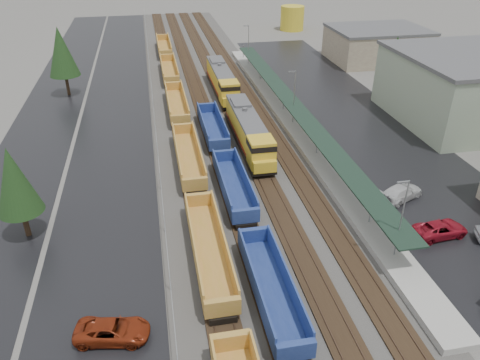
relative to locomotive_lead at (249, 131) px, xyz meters
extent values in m
cube|color=#302D2B|center=(-2.00, 15.55, -2.26)|extent=(20.00, 160.00, 0.08)
cube|color=black|center=(-8.00, 15.55, -2.14)|extent=(2.60, 160.00, 0.15)
cube|color=#473326|center=(-8.72, 15.55, -2.03)|extent=(0.08, 160.00, 0.07)
cube|color=#473326|center=(-7.28, 15.55, -2.03)|extent=(0.08, 160.00, 0.07)
cube|color=black|center=(-4.00, 15.55, -2.14)|extent=(2.60, 160.00, 0.15)
cube|color=#473326|center=(-4.72, 15.55, -2.03)|extent=(0.08, 160.00, 0.07)
cube|color=#473326|center=(-3.28, 15.55, -2.03)|extent=(0.08, 160.00, 0.07)
cube|color=black|center=(0.00, 15.55, -2.14)|extent=(2.60, 160.00, 0.15)
cube|color=#473326|center=(-0.72, 15.55, -2.03)|extent=(0.08, 160.00, 0.07)
cube|color=#473326|center=(0.72, 15.55, -2.03)|extent=(0.08, 160.00, 0.07)
cube|color=black|center=(4.00, 15.55, -2.14)|extent=(2.60, 160.00, 0.15)
cube|color=#473326|center=(3.28, 15.55, -2.03)|extent=(0.08, 160.00, 0.07)
cube|color=#473326|center=(4.72, 15.55, -2.03)|extent=(0.08, 160.00, 0.07)
cube|color=black|center=(-17.00, 15.55, -2.29)|extent=(10.00, 160.00, 0.02)
cube|color=black|center=(-27.00, 15.55, -2.29)|extent=(9.00, 160.00, 0.02)
cube|color=black|center=(17.00, 5.55, -2.29)|extent=(16.00, 100.00, 0.02)
cube|color=#9E9B93|center=(7.50, 5.55, -1.95)|extent=(3.00, 80.00, 0.70)
cylinder|color=gray|center=(7.50, -19.45, -0.40)|extent=(0.16, 0.16, 2.40)
cylinder|color=gray|center=(7.50, -4.45, -0.40)|extent=(0.16, 0.16, 2.40)
cylinder|color=gray|center=(7.50, 10.55, -0.40)|extent=(0.16, 0.16, 2.40)
cylinder|color=gray|center=(7.50, 25.55, -0.40)|extent=(0.16, 0.16, 2.40)
cylinder|color=gray|center=(7.50, 40.55, -0.40)|extent=(0.16, 0.16, 2.40)
cube|color=black|center=(7.50, 5.55, 0.90)|extent=(2.60, 65.00, 0.15)
cylinder|color=gray|center=(7.50, -24.45, 1.70)|extent=(0.12, 0.12, 8.00)
cube|color=gray|center=(7.00, -24.45, 5.60)|extent=(1.00, 0.15, 0.12)
cylinder|color=gray|center=(7.50, 5.55, 1.70)|extent=(0.12, 0.12, 8.00)
cube|color=gray|center=(7.00, 5.55, 5.60)|extent=(1.00, 0.15, 0.12)
cylinder|color=gray|center=(7.50, 35.55, 1.70)|extent=(0.12, 0.12, 8.00)
cube|color=gray|center=(7.00, 35.55, 5.60)|extent=(1.00, 0.15, 0.12)
cylinder|color=gray|center=(-11.50, -24.45, -1.30)|extent=(0.08, 0.08, 2.00)
cylinder|color=gray|center=(-11.50, -16.45, -1.30)|extent=(0.08, 0.08, 2.00)
cylinder|color=gray|center=(-11.50, -8.45, -1.30)|extent=(0.08, 0.08, 2.00)
cylinder|color=gray|center=(-11.50, -0.45, -1.30)|extent=(0.08, 0.08, 2.00)
cylinder|color=gray|center=(-11.50, 7.55, -1.30)|extent=(0.08, 0.08, 2.00)
cylinder|color=gray|center=(-11.50, 15.55, -1.30)|extent=(0.08, 0.08, 2.00)
cylinder|color=gray|center=(-11.50, 23.55, -1.30)|extent=(0.08, 0.08, 2.00)
cylinder|color=gray|center=(-11.50, 31.55, -1.30)|extent=(0.08, 0.08, 2.00)
cylinder|color=gray|center=(-11.50, 39.55, -1.30)|extent=(0.08, 0.08, 2.00)
cylinder|color=gray|center=(-11.50, 47.55, -1.30)|extent=(0.08, 0.08, 2.00)
cylinder|color=gray|center=(-11.50, 55.55, -1.30)|extent=(0.08, 0.08, 2.00)
cylinder|color=gray|center=(-11.50, 63.55, -1.30)|extent=(0.08, 0.08, 2.00)
cylinder|color=gray|center=(-11.50, 71.55, -1.30)|extent=(0.08, 0.08, 2.00)
cylinder|color=gray|center=(-11.50, 79.55, -1.30)|extent=(0.08, 0.08, 2.00)
cylinder|color=gray|center=(-11.50, 87.55, -1.30)|extent=(0.08, 0.08, 2.00)
cube|color=gray|center=(-11.50, 15.55, -0.30)|extent=(0.05, 160.00, 0.05)
cube|color=gray|center=(34.00, 35.55, 0.70)|extent=(18.00, 14.00, 6.00)
cube|color=#59595B|center=(34.00, 35.55, 3.95)|extent=(18.36, 14.28, 0.50)
cylinder|color=#332316|center=(-24.00, -14.45, -0.95)|extent=(0.50, 0.50, 2.70)
cone|color=black|center=(-24.00, -14.45, 3.55)|extent=(3.96, 3.96, 6.30)
cylinder|color=#332316|center=(-25.00, 25.55, -0.65)|extent=(0.50, 0.50, 3.30)
cone|color=black|center=(-25.00, 25.55, 4.85)|extent=(4.84, 4.84, 7.70)
cylinder|color=#332316|center=(26.00, 13.55, -0.80)|extent=(0.50, 0.50, 3.00)
cone|color=black|center=(26.00, 13.55, 4.20)|extent=(4.40, 4.40, 7.00)
cube|color=black|center=(0.00, 0.67, -1.48)|extent=(2.82, 18.83, 0.38)
cube|color=gold|center=(0.00, 1.61, 0.12)|extent=(2.64, 15.06, 2.82)
cube|color=gold|center=(0.00, -6.67, 0.31)|extent=(2.82, 3.01, 3.20)
cube|color=black|center=(0.00, -6.67, 1.25)|extent=(2.87, 3.06, 0.66)
cube|color=gold|center=(0.00, -8.37, -0.63)|extent=(2.64, 0.94, 1.32)
cube|color=#59595B|center=(0.00, 1.61, 1.63)|extent=(2.68, 15.06, 0.33)
cube|color=maroon|center=(-1.34, 1.61, -1.01)|extent=(0.04, 15.06, 0.33)
cube|color=maroon|center=(1.34, 1.61, -1.01)|extent=(0.04, 15.06, 0.33)
cube|color=black|center=(0.00, 0.67, -1.86)|extent=(2.07, 5.65, 0.56)
cube|color=black|center=(0.00, -5.92, -1.76)|extent=(2.26, 3.77, 0.47)
cube|color=black|center=(0.00, 7.26, -1.76)|extent=(2.26, 3.77, 0.47)
cylinder|color=#59595B|center=(0.00, 2.55, 1.91)|extent=(0.66, 0.66, 0.47)
cube|color=#59595B|center=(0.00, 5.37, 1.86)|extent=(2.26, 3.77, 0.47)
cube|color=black|center=(0.00, 21.67, -1.48)|extent=(2.82, 18.83, 0.38)
cube|color=gold|center=(0.00, 22.61, 0.12)|extent=(2.64, 15.06, 2.82)
cube|color=gold|center=(0.00, 14.33, 0.31)|extent=(2.82, 3.01, 3.20)
cube|color=black|center=(0.00, 14.33, 1.25)|extent=(2.87, 3.06, 0.66)
cube|color=gold|center=(0.00, 12.63, -0.63)|extent=(2.64, 0.94, 1.32)
cube|color=#59595B|center=(0.00, 22.61, 1.63)|extent=(2.68, 15.06, 0.33)
cube|color=maroon|center=(-1.34, 22.61, -1.01)|extent=(0.04, 15.06, 0.33)
cube|color=maroon|center=(1.34, 22.61, -1.01)|extent=(0.04, 15.06, 0.33)
cube|color=black|center=(0.00, 21.67, -1.86)|extent=(2.07, 5.65, 0.56)
cube|color=black|center=(0.00, 15.08, -1.76)|extent=(2.26, 3.77, 0.47)
cube|color=black|center=(0.00, 28.26, -1.76)|extent=(2.26, 3.77, 0.47)
cylinder|color=#59595B|center=(0.00, 23.55, 1.91)|extent=(0.66, 0.66, 0.47)
cube|color=#59595B|center=(0.00, 26.37, 1.86)|extent=(2.26, 3.77, 0.47)
cube|color=#AB892F|center=(-8.00, -31.76, -0.72)|extent=(2.66, 0.51, 1.43)
cube|color=#AB892F|center=(-8.00, -21.23, -1.44)|extent=(2.66, 14.29, 0.26)
cube|color=#AB892F|center=(-9.28, -21.23, -0.51)|extent=(0.15, 14.29, 1.84)
cube|color=#AB892F|center=(-6.72, -21.23, -0.51)|extent=(0.15, 14.29, 1.84)
cube|color=#AB892F|center=(-8.00, -28.58, -0.72)|extent=(2.66, 0.51, 1.43)
cube|color=#AB892F|center=(-8.00, -13.88, -0.72)|extent=(2.66, 0.51, 1.43)
cube|color=black|center=(-8.00, -27.86, -1.74)|extent=(2.05, 2.25, 0.51)
cube|color=black|center=(-8.00, -14.60, -1.74)|extent=(2.05, 2.25, 0.51)
cube|color=#AB892F|center=(-8.00, -3.35, -1.44)|extent=(2.66, 14.29, 0.26)
cube|color=#AB892F|center=(-9.28, -3.35, -0.51)|extent=(0.15, 14.29, 1.84)
cube|color=#AB892F|center=(-6.72, -3.35, -0.51)|extent=(0.15, 14.29, 1.84)
cube|color=#AB892F|center=(-8.00, -10.70, -0.72)|extent=(2.66, 0.51, 1.43)
cube|color=#AB892F|center=(-8.00, 4.00, -0.72)|extent=(2.66, 0.51, 1.43)
cube|color=black|center=(-8.00, -9.99, -1.74)|extent=(2.05, 2.25, 0.51)
cube|color=black|center=(-8.00, 3.28, -1.74)|extent=(2.05, 2.25, 0.51)
cube|color=#AB892F|center=(-8.00, 14.52, -1.44)|extent=(2.66, 14.29, 0.26)
cube|color=#AB892F|center=(-9.28, 14.52, -0.51)|extent=(0.15, 14.29, 1.84)
cube|color=#AB892F|center=(-6.72, 14.52, -0.51)|extent=(0.15, 14.29, 1.84)
cube|color=#AB892F|center=(-8.00, 7.17, -0.72)|extent=(2.66, 0.51, 1.43)
cube|color=#AB892F|center=(-8.00, 21.87, -0.72)|extent=(2.66, 0.51, 1.43)
cube|color=black|center=(-8.00, 7.89, -1.74)|extent=(2.05, 2.25, 0.51)
cube|color=black|center=(-8.00, 21.16, -1.74)|extent=(2.05, 2.25, 0.51)
cube|color=#AB892F|center=(-8.00, 32.40, -1.44)|extent=(2.66, 14.29, 0.26)
cube|color=#AB892F|center=(-9.28, 32.40, -0.51)|extent=(0.15, 14.29, 1.84)
cube|color=#AB892F|center=(-6.72, 32.40, -0.51)|extent=(0.15, 14.29, 1.84)
cube|color=#AB892F|center=(-8.00, 25.05, -0.72)|extent=(2.66, 0.51, 1.43)
cube|color=#AB892F|center=(-8.00, 39.75, -0.72)|extent=(2.66, 0.51, 1.43)
cube|color=black|center=(-8.00, 25.77, -1.74)|extent=(2.05, 2.25, 0.51)
cube|color=black|center=(-8.00, 39.03, -1.74)|extent=(2.05, 2.25, 0.51)
cube|color=#AB892F|center=(-8.00, 50.28, -1.44)|extent=(2.66, 14.29, 0.26)
cube|color=#AB892F|center=(-9.28, 50.28, -0.51)|extent=(0.15, 14.29, 1.84)
cube|color=#AB892F|center=(-6.72, 50.28, -0.51)|extent=(0.15, 14.29, 1.84)
cube|color=#AB892F|center=(-8.00, 42.93, -0.72)|extent=(2.66, 0.51, 1.43)
cube|color=#AB892F|center=(-8.00, 57.63, -0.72)|extent=(2.66, 0.51, 1.43)
cube|color=black|center=(-8.00, 43.64, -1.74)|extent=(2.05, 2.25, 0.51)
cube|color=black|center=(-8.00, 56.91, -1.74)|extent=(2.05, 2.25, 0.51)
cube|color=navy|center=(-4.00, -26.94, -1.44)|extent=(2.65, 12.23, 0.25)
cube|color=navy|center=(-5.27, -26.94, -0.52)|extent=(0.15, 12.23, 1.83)
cube|color=navy|center=(-2.73, -26.94, -0.52)|extent=(0.15, 12.23, 1.83)
cube|color=navy|center=(-4.00, -33.26, -0.73)|extent=(2.65, 0.51, 1.42)
cube|color=navy|center=(-4.00, -20.63, -0.73)|extent=(2.65, 0.51, 1.42)
cube|color=black|center=(-4.00, -32.55, -1.74)|extent=(2.04, 2.24, 0.51)
cube|color=black|center=(-4.00, -21.34, -1.74)|extent=(2.04, 2.24, 0.51)
cube|color=navy|center=(-4.00, -11.15, -1.44)|extent=(2.65, 12.23, 0.25)
cube|color=navy|center=(-5.27, -11.15, -0.52)|extent=(0.15, 12.23, 1.83)
cube|color=navy|center=(-2.73, -11.15, -0.52)|extent=(0.15, 12.23, 1.83)
cube|color=navy|center=(-4.00, -17.47, -0.73)|extent=(2.65, 0.51, 1.42)
cube|color=navy|center=(-4.00, -4.83, -0.73)|extent=(2.65, 0.51, 1.42)
cube|color=black|center=(-4.00, -16.76, -1.74)|extent=(2.04, 2.24, 0.51)
cube|color=black|center=(-4.00, -5.55, -1.74)|extent=(2.04, 2.24, 0.51)
cube|color=navy|center=(-4.00, 4.64, -1.44)|extent=(2.65, 12.23, 0.25)
cube|color=navy|center=(-5.27, 4.64, -0.52)|extent=(0.15, 12.23, 1.83)
cube|color=navy|center=(-2.73, 4.64, -0.52)|extent=(0.15, 12.23, 1.83)
cube|color=navy|center=(-4.00, -1.68, -0.73)|extent=(2.65, 0.51, 1.42)
cube|color=navy|center=(-4.00, 10.96, -0.73)|extent=(2.65, 0.51, 1.42)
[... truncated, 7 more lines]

